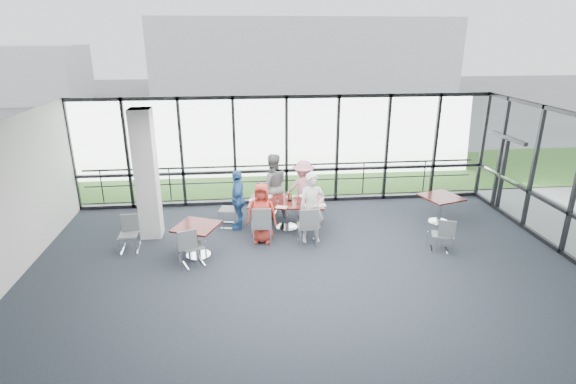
{
  "coord_description": "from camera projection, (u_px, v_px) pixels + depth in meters",
  "views": [
    {
      "loc": [
        -1.27,
        -7.64,
        4.83
      ],
      "look_at": [
        -0.18,
        2.82,
        1.1
      ],
      "focal_mm": 28.0,
      "sensor_mm": 36.0,
      "label": 1
    }
  ],
  "objects": [
    {
      "name": "plate_nr",
      "position": [
        308.0,
        205.0,
        11.24
      ],
      "size": [
        0.24,
        0.24,
        0.01
      ],
      "primitive_type": "cylinder",
      "color": "white",
      "rests_on": "main_table"
    },
    {
      "name": "hangar_main",
      "position": [
        301.0,
        56.0,
        38.28
      ],
      "size": [
        24.0,
        10.0,
        6.0
      ],
      "primitive_type": "cube",
      "color": "silver",
      "rests_on": "ground"
    },
    {
      "name": "tumbler_c",
      "position": [
        288.0,
        194.0,
        11.8
      ],
      "size": [
        0.07,
        0.07,
        0.15
      ],
      "primitive_type": "cylinder",
      "color": "white",
      "rests_on": "main_table"
    },
    {
      "name": "chair_main_nr",
      "position": [
        308.0,
        226.0,
        10.74
      ],
      "size": [
        0.47,
        0.47,
        0.94
      ],
      "primitive_type": null,
      "rotation": [
        0.0,
        0.0,
        0.02
      ],
      "color": "slate",
      "rests_on": "ground"
    },
    {
      "name": "curtain_wall_back",
      "position": [
        286.0,
        151.0,
        13.05
      ],
      "size": [
        12.0,
        0.1,
        3.2
      ],
      "primitive_type": "cube",
      "color": "white",
      "rests_on": "ground"
    },
    {
      "name": "chair_spare_lb",
      "position": [
        129.0,
        235.0,
        10.39
      ],
      "size": [
        0.44,
        0.44,
        0.84
      ],
      "primitive_type": null,
      "rotation": [
        0.0,
        0.0,
        3.21
      ],
      "color": "slate",
      "rests_on": "ground"
    },
    {
      "name": "tumbler_a",
      "position": [
        277.0,
        201.0,
        11.34
      ],
      "size": [
        0.07,
        0.07,
        0.13
      ],
      "primitive_type": "cylinder",
      "color": "white",
      "rests_on": "main_table"
    },
    {
      "name": "main_table",
      "position": [
        287.0,
        205.0,
        11.59
      ],
      "size": [
        2.05,
        1.32,
        0.75
      ],
      "rotation": [
        0.0,
        0.0,
        -0.15
      ],
      "color": "#3A0908",
      "rests_on": "ground"
    },
    {
      "name": "diner_end",
      "position": [
        238.0,
        199.0,
        11.55
      ],
      "size": [
        0.53,
        0.93,
        1.57
      ],
      "primitive_type": "imported",
      "rotation": [
        0.0,
        0.0,
        -1.6
      ],
      "color": "#3166AA",
      "rests_on": "ground"
    },
    {
      "name": "ceiling",
      "position": [
        315.0,
        132.0,
        7.83
      ],
      "size": [
        12.0,
        10.0,
        0.04
      ],
      "primitive_type": "cube",
      "color": "white",
      "rests_on": "ground"
    },
    {
      "name": "hangar_aux",
      "position": [
        10.0,
        74.0,
        32.72
      ],
      "size": [
        10.0,
        6.0,
        4.0
      ],
      "primitive_type": "cube",
      "color": "silver",
      "rests_on": "ground"
    },
    {
      "name": "diner_far_left",
      "position": [
        272.0,
        186.0,
        12.24
      ],
      "size": [
        0.92,
        0.62,
        1.79
      ],
      "primitive_type": "imported",
      "rotation": [
        0.0,
        0.0,
        3.24
      ],
      "color": "slate",
      "rests_on": "ground"
    },
    {
      "name": "ketchup_bottle",
      "position": [
        289.0,
        196.0,
        11.61
      ],
      "size": [
        0.06,
        0.06,
        0.18
      ],
      "primitive_type": "cylinder",
      "color": "#961007",
      "rests_on": "main_table"
    },
    {
      "name": "chair_spare_r",
      "position": [
        441.0,
        235.0,
        10.44
      ],
      "size": [
        0.49,
        0.49,
        0.8
      ],
      "primitive_type": null,
      "rotation": [
        0.0,
        0.0,
        -0.32
      ],
      "color": "slate",
      "rests_on": "ground"
    },
    {
      "name": "diner_far_right",
      "position": [
        303.0,
        189.0,
        12.32
      ],
      "size": [
        1.07,
        0.62,
        1.59
      ],
      "primitive_type": "imported",
      "rotation": [
        0.0,
        0.0,
        3.05
      ],
      "color": "pink",
      "rests_on": "ground"
    },
    {
      "name": "chair_spare_la",
      "position": [
        193.0,
        247.0,
        9.77
      ],
      "size": [
        0.57,
        0.57,
        0.88
      ],
      "primitive_type": null,
      "rotation": [
        0.0,
        0.0,
        0.4
      ],
      "color": "slate",
      "rests_on": "ground"
    },
    {
      "name": "exit_door",
      "position": [
        502.0,
        175.0,
        12.65
      ],
      "size": [
        0.12,
        1.6,
        2.1
      ],
      "primitive_type": "cube",
      "color": "black",
      "rests_on": "ground"
    },
    {
      "name": "menu_c",
      "position": [
        291.0,
        196.0,
        11.87
      ],
      "size": [
        0.33,
        0.33,
        0.0
      ],
      "primitive_type": "cube",
      "rotation": [
        0.0,
        0.0,
        0.72
      ],
      "color": "white",
      "rests_on": "main_table"
    },
    {
      "name": "chair_main_end",
      "position": [
        229.0,
        210.0,
        11.73
      ],
      "size": [
        0.54,
        0.54,
        0.95
      ],
      "primitive_type": null,
      "rotation": [
        0.0,
        0.0,
        -1.77
      ],
      "color": "slate",
      "rests_on": "ground"
    },
    {
      "name": "grass_strip",
      "position": [
        278.0,
        173.0,
        16.39
      ],
      "size": [
        80.0,
        5.0,
        0.01
      ],
      "primitive_type": "cube",
      "color": "#2A5723",
      "rests_on": "ground"
    },
    {
      "name": "plate_fl",
      "position": [
        267.0,
        196.0,
        11.85
      ],
      "size": [
        0.28,
        0.28,
        0.01
      ],
      "primitive_type": "cylinder",
      "color": "white",
      "rests_on": "main_table"
    },
    {
      "name": "floor",
      "position": [
        312.0,
        291.0,
        8.9
      ],
      "size": [
        12.0,
        10.0,
        0.02
      ],
      "primitive_type": "cube",
      "color": "#1F252E",
      "rests_on": "ground"
    },
    {
      "name": "tumbler_b",
      "position": [
        297.0,
        202.0,
        11.3
      ],
      "size": [
        0.07,
        0.07,
        0.13
      ],
      "primitive_type": "cylinder",
      "color": "white",
      "rests_on": "main_table"
    },
    {
      "name": "guard_rail",
      "position": [
        285.0,
        180.0,
        13.98
      ],
      "size": [
        12.0,
        0.06,
        0.06
      ],
      "primitive_type": "cylinder",
      "rotation": [
        0.0,
        1.57,
        0.0
      ],
      "color": "#2D2D33",
      "rests_on": "ground"
    },
    {
      "name": "plate_end",
      "position": [
        253.0,
        200.0,
        11.58
      ],
      "size": [
        0.24,
        0.24,
        0.01
      ],
      "primitive_type": "cylinder",
      "color": "white",
      "rests_on": "main_table"
    },
    {
      "name": "green_bottle",
      "position": [
        291.0,
        197.0,
        11.57
      ],
      "size": [
        0.05,
        0.05,
        0.2
      ],
      "primitive_type": "cylinder",
      "color": "#257D31",
      "rests_on": "main_table"
    },
    {
      "name": "chair_main_fr",
      "position": [
        308.0,
        198.0,
        12.58
      ],
      "size": [
        0.52,
        0.52,
        0.95
      ],
      "primitive_type": null,
      "rotation": [
        0.0,
        0.0,
        3.01
      ],
      "color": "slate",
      "rests_on": "ground"
    },
    {
      "name": "tumbler_d",
      "position": [
        262.0,
        200.0,
        11.42
      ],
      "size": [
        0.07,
        0.07,
        0.14
      ],
      "primitive_type": "cylinder",
      "color": "white",
      "rests_on": "main_table"
    },
    {
      "name": "plate_fr",
      "position": [
        304.0,
        196.0,
        11.9
      ],
      "size": [
        0.28,
        0.28,
        0.01
      ],
      "primitive_type": "cylinder",
      "color": "white",
      "rests_on": "main_table"
    },
    {
      "name": "menu_b",
      "position": [
        319.0,
        205.0,
        11.27
      ],
      "size": [
        0.32,
        0.23,
        0.0
      ],
      "primitive_type": "cube",
      "rotation": [
        0.0,
        0.0,
        -0.02
      ],
      "color": "white",
      "rests_on": "main_table"
    },
    {
      "name": "condiment_caddy",
      "position": [
        290.0,
        200.0,
        11.54
      ],
      "size": [
        0.1,
        0.07,
        0.04
      ],
      "primitive_type": "cube",
      "color": "black",
      "rests_on": "main_table"
    },
    {
      "name": "diner_near_left",
      "position": [
        262.0,
        213.0,
        10.78
      ],
      "size": [
        0.8,
        0.59,
        1.49
      ],
      "primitive_type": "imported",
      "rotation": [
        0.0,
        0.0,
        -0.17
      ],
      "color": "red",
      "rests_on": "ground"
    },
    {
      "name": "diner_near_right",
      "position": [
        312.0,
        208.0,
        10.76
      ],
      "size": [
        0.67,
        0.51,
        1.74
      ],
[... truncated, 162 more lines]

